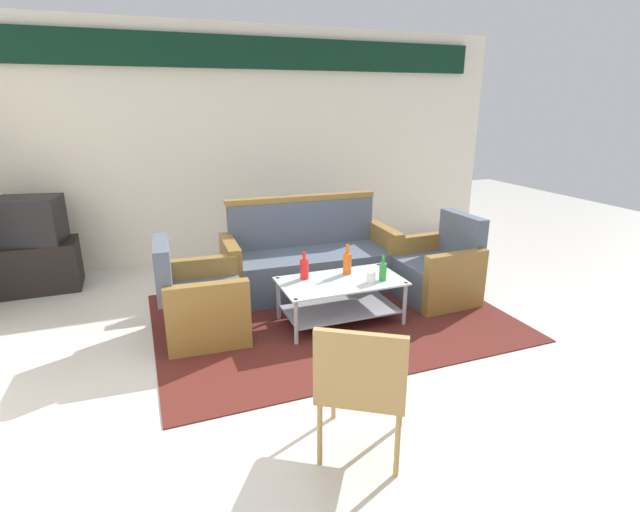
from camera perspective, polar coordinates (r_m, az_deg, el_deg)
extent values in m
plane|color=beige|center=(3.89, 5.49, -11.91)|extent=(14.00, 14.00, 0.00)
cube|color=silver|center=(6.28, -6.90, 13.00)|extent=(6.52, 0.12, 2.80)
cube|color=black|center=(6.19, -7.07, 22.85)|extent=(5.76, 0.08, 0.36)
cube|color=#511E19|center=(4.53, 1.31, -7.20)|extent=(3.16, 2.27, 0.01)
cube|color=#4C5666|center=(5.06, -1.02, -1.82)|extent=(1.62, 0.75, 0.42)
cube|color=#4C5666|center=(5.22, -2.14, 3.97)|extent=(1.60, 0.20, 0.48)
cube|color=olive|center=(5.33, 7.60, 0.21)|extent=(0.14, 0.70, 0.62)
cube|color=olive|center=(4.84, -10.51, -1.77)|extent=(0.14, 0.70, 0.62)
cube|color=olive|center=(5.16, -2.17, 6.88)|extent=(1.64, 0.16, 0.06)
cube|color=#4C5666|center=(4.25, -13.41, -6.46)|extent=(0.69, 0.64, 0.40)
cube|color=#4C5666|center=(4.09, -18.16, -1.44)|extent=(0.16, 0.61, 0.45)
cube|color=olive|center=(4.52, -13.85, -3.74)|extent=(0.66, 0.14, 0.58)
cube|color=olive|center=(3.91, -13.09, -7.19)|extent=(0.66, 0.14, 0.58)
cube|color=#4C5666|center=(4.98, 13.33, -2.74)|extent=(0.68, 0.62, 0.40)
cube|color=#4C5666|center=(5.04, 16.53, 2.32)|extent=(0.14, 0.60, 0.45)
cube|color=olive|center=(4.71, 15.75, -3.00)|extent=(0.66, 0.12, 0.58)
cube|color=olive|center=(5.21, 11.28, -0.65)|extent=(0.66, 0.12, 0.58)
cube|color=silver|center=(4.28, 2.51, -3.00)|extent=(1.10, 0.60, 0.02)
cube|color=#9E9EA5|center=(4.38, 2.46, -6.33)|extent=(1.00, 0.52, 0.02)
cylinder|color=#9E9EA5|center=(4.42, -4.99, -5.04)|extent=(0.04, 0.04, 0.40)
cylinder|color=#9E9EA5|center=(4.77, 6.86, -3.30)|extent=(0.04, 0.04, 0.40)
cylinder|color=#9E9EA5|center=(3.96, -2.86, -7.81)|extent=(0.04, 0.04, 0.40)
cylinder|color=#9E9EA5|center=(4.36, 10.04, -5.60)|extent=(0.04, 0.04, 0.40)
cylinder|color=#D85919|center=(4.40, 3.26, -0.91)|extent=(0.08, 0.08, 0.20)
cylinder|color=#D85919|center=(4.36, 3.29, 0.85)|extent=(0.03, 0.03, 0.08)
cylinder|color=#2D8C38|center=(4.28, 7.49, -1.87)|extent=(0.07, 0.07, 0.16)
cylinder|color=#2D8C38|center=(4.24, 7.55, -0.42)|extent=(0.02, 0.02, 0.07)
cylinder|color=red|center=(4.28, -1.88, -1.61)|extent=(0.08, 0.08, 0.17)
cylinder|color=red|center=(4.24, -1.89, -0.02)|extent=(0.03, 0.03, 0.07)
cylinder|color=silver|center=(4.22, 6.08, -2.53)|extent=(0.08, 0.08, 0.10)
cube|color=black|center=(5.89, -30.50, -1.07)|extent=(0.80, 0.50, 0.52)
cube|color=black|center=(5.77, -31.28, 3.63)|extent=(0.67, 0.54, 0.48)
cube|color=black|center=(5.98, -30.58, 4.16)|extent=(0.50, 0.10, 0.36)
cube|color=#AD844C|center=(2.81, 5.23, -14.74)|extent=(0.66, 0.66, 0.04)
cube|color=#AD844C|center=(2.50, 4.75, -13.18)|extent=(0.42, 0.29, 0.40)
cylinder|color=#AD844C|center=(3.12, 1.63, -15.56)|extent=(0.03, 0.03, 0.42)
cylinder|color=#AD844C|center=(3.09, 9.64, -16.25)|extent=(0.03, 0.03, 0.42)
cylinder|color=#AD844C|center=(2.78, -0.03, -20.24)|extent=(0.03, 0.03, 0.42)
cylinder|color=#AD844C|center=(2.75, 9.19, -21.13)|extent=(0.03, 0.03, 0.42)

